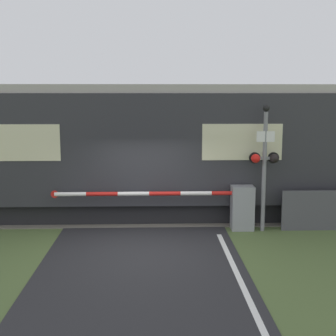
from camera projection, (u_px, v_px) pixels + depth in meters
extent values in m
plane|color=#4C6033|center=(143.00, 248.00, 11.24)|extent=(80.00, 80.00, 0.00)
cube|color=#666056|center=(145.00, 213.00, 14.50)|extent=(36.00, 3.20, 0.03)
cube|color=#595451|center=(145.00, 217.00, 13.78)|extent=(36.00, 0.08, 0.10)
cube|color=#595451|center=(146.00, 205.00, 15.20)|extent=(36.00, 0.08, 0.10)
cube|color=black|center=(231.00, 203.00, 14.54)|extent=(20.14, 2.57, 0.60)
cube|color=#2D2D33|center=(233.00, 144.00, 14.24)|extent=(21.89, 3.03, 3.09)
cube|color=#ADA89E|center=(234.00, 89.00, 13.98)|extent=(21.45, 2.79, 0.24)
cube|color=beige|center=(242.00, 142.00, 12.70)|extent=(2.19, 0.02, 0.99)
cube|color=beige|center=(19.00, 143.00, 12.52)|extent=(2.19, 0.02, 0.99)
cube|color=gray|center=(242.00, 208.00, 12.71)|extent=(0.60, 0.44, 1.21)
cylinder|color=gray|center=(243.00, 193.00, 12.64)|extent=(0.16, 0.16, 0.18)
cylinder|color=red|center=(227.00, 193.00, 12.63)|extent=(0.84, 0.11, 0.11)
cylinder|color=white|center=(196.00, 193.00, 12.61)|extent=(0.84, 0.11, 0.11)
cylinder|color=red|center=(165.00, 194.00, 12.58)|extent=(0.84, 0.11, 0.11)
cylinder|color=white|center=(133.00, 194.00, 12.56)|extent=(0.84, 0.11, 0.11)
cylinder|color=red|center=(102.00, 194.00, 12.53)|extent=(0.84, 0.11, 0.11)
cylinder|color=white|center=(70.00, 194.00, 12.51)|extent=(0.84, 0.11, 0.11)
cylinder|color=red|center=(55.00, 194.00, 12.49)|extent=(0.20, 0.02, 0.20)
cylinder|color=gray|center=(264.00, 172.00, 12.44)|extent=(0.11, 0.11, 3.21)
cube|color=gray|center=(265.00, 158.00, 12.38)|extent=(0.62, 0.07, 0.07)
sphere|color=red|center=(256.00, 158.00, 12.32)|extent=(0.24, 0.24, 0.24)
sphere|color=black|center=(274.00, 158.00, 12.34)|extent=(0.24, 0.24, 0.24)
cylinder|color=black|center=(255.00, 158.00, 12.43)|extent=(0.30, 0.06, 0.30)
cylinder|color=black|center=(273.00, 158.00, 12.45)|extent=(0.30, 0.06, 0.30)
cube|color=white|center=(266.00, 137.00, 12.25)|extent=(0.48, 0.02, 0.28)
sphere|color=black|center=(266.00, 108.00, 12.17)|extent=(0.18, 0.18, 0.18)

